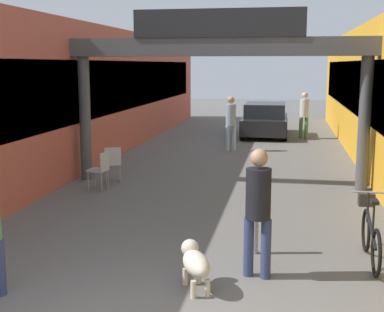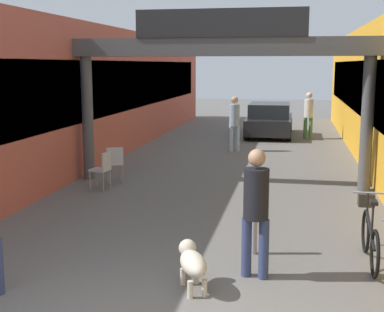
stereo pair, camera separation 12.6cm
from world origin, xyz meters
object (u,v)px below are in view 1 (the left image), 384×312
at_px(cafe_chair_aluminium_nearer, 101,167).
at_px(pedestrian_elderly_walking, 304,112).
at_px(bollard_post_metal, 255,221).
at_px(cafe_chair_aluminium_farther, 112,161).
at_px(dog_on_leash, 195,262).
at_px(pedestrian_carrying_crate, 231,120).
at_px(bicycle_black_second, 370,232).
at_px(parked_car_black, 265,120).
at_px(pedestrian_with_dog, 258,204).

bearing_deg(cafe_chair_aluminium_nearer, pedestrian_elderly_walking, 63.44).
distance_m(bollard_post_metal, cafe_chair_aluminium_farther, 5.76).
relative_size(dog_on_leash, cafe_chair_aluminium_nearer, 0.93).
bearing_deg(pedestrian_elderly_walking, pedestrian_carrying_crate, -125.27).
distance_m(pedestrian_elderly_walking, bicycle_black_second, 13.28).
distance_m(bicycle_black_second, parked_car_black, 14.04).
relative_size(dog_on_leash, bollard_post_metal, 0.83).
relative_size(pedestrian_carrying_crate, pedestrian_elderly_walking, 1.02).
bearing_deg(bollard_post_metal, bicycle_black_second, 0.41).
bearing_deg(bicycle_black_second, cafe_chair_aluminium_nearer, 146.65).
distance_m(pedestrian_with_dog, bicycle_black_second, 1.95).
bearing_deg(bollard_post_metal, cafe_chair_aluminium_nearer, 136.26).
xyz_separation_m(pedestrian_elderly_walking, parked_car_black, (-1.52, 0.62, -0.40)).
relative_size(pedestrian_elderly_walking, cafe_chair_aluminium_nearer, 2.03).
distance_m(pedestrian_carrying_crate, dog_on_leash, 11.24).
bearing_deg(pedestrian_with_dog, dog_on_leash, -145.29).
relative_size(pedestrian_carrying_crate, cafe_chair_aluminium_nearer, 2.06).
height_order(dog_on_leash, cafe_chair_aluminium_nearer, cafe_chair_aluminium_nearer).
bearing_deg(pedestrian_elderly_walking, cafe_chair_aluminium_nearer, -116.56).
xyz_separation_m(pedestrian_elderly_walking, cafe_chair_aluminium_nearer, (-4.83, -9.67, -0.50)).
xyz_separation_m(pedestrian_with_dog, bollard_post_metal, (-0.08, 0.92, -0.52)).
bearing_deg(bollard_post_metal, parked_car_black, 91.83).
xyz_separation_m(pedestrian_elderly_walking, dog_on_leash, (-1.76, -14.71, -0.68)).
relative_size(pedestrian_with_dog, cafe_chair_aluminium_nearer, 2.00).
xyz_separation_m(pedestrian_elderly_walking, bicycle_black_second, (0.61, -13.25, -0.61)).
relative_size(pedestrian_carrying_crate, bicycle_black_second, 1.08).
bearing_deg(cafe_chair_aluminium_farther, pedestrian_carrying_crate, 66.49).
bearing_deg(bollard_post_metal, cafe_chair_aluminium_farther, 130.51).
xyz_separation_m(bicycle_black_second, bollard_post_metal, (-1.69, -0.01, 0.07)).
bearing_deg(pedestrian_with_dog, cafe_chair_aluminium_farther, 125.82).
distance_m(cafe_chair_aluminium_nearer, cafe_chair_aluminium_farther, 0.79).
bearing_deg(cafe_chair_aluminium_nearer, pedestrian_with_dog, -49.62).
bearing_deg(bicycle_black_second, pedestrian_with_dog, -149.88).
height_order(pedestrian_with_dog, dog_on_leash, pedestrian_with_dog).
relative_size(pedestrian_with_dog, bollard_post_metal, 1.78).
height_order(bicycle_black_second, bollard_post_metal, bollard_post_metal).
bearing_deg(bicycle_black_second, bollard_post_metal, -179.59).
bearing_deg(cafe_chair_aluminium_farther, cafe_chair_aluminium_nearer, -90.90).
relative_size(dog_on_leash, cafe_chair_aluminium_farther, 0.93).
distance_m(pedestrian_with_dog, parked_car_black, 14.82).
xyz_separation_m(pedestrian_with_dog, pedestrian_elderly_walking, (1.00, 14.18, 0.02)).
height_order(dog_on_leash, bicycle_black_second, bicycle_black_second).
relative_size(cafe_chair_aluminium_nearer, cafe_chair_aluminium_farther, 1.00).
distance_m(pedestrian_with_dog, bollard_post_metal, 1.06).
distance_m(cafe_chair_aluminium_nearer, parked_car_black, 10.81).
bearing_deg(cafe_chair_aluminium_farther, pedestrian_with_dog, -54.18).
distance_m(pedestrian_elderly_walking, bollard_post_metal, 13.32).
distance_m(dog_on_leash, bollard_post_metal, 1.61).
bearing_deg(dog_on_leash, cafe_chair_aluminium_nearer, 121.31).
bearing_deg(cafe_chair_aluminium_nearer, bicycle_black_second, -33.35).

